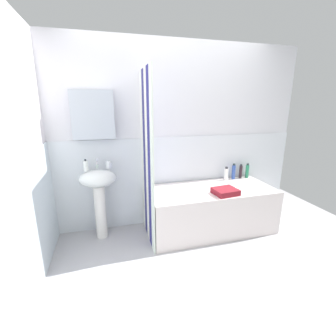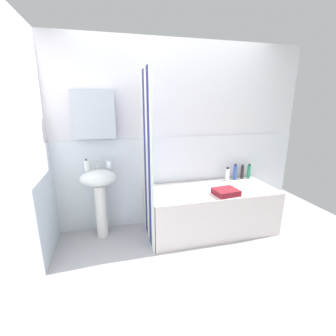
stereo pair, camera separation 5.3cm
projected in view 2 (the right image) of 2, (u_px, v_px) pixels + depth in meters
The scene contains 14 objects.
ground_plane at pixel (208, 280), 2.27m from camera, with size 4.80×5.60×0.04m, color #ACAAAE.
wall_back_tiled at pixel (170, 141), 3.13m from camera, with size 3.60×0.18×2.40m.
wall_left_tiled at pixel (20, 168), 1.92m from camera, with size 0.07×1.81×2.40m.
sink at pixel (99, 189), 2.83m from camera, with size 0.44×0.34×0.87m.
faucet at pixel (98, 163), 2.82m from camera, with size 0.03×0.12×0.12m.
soap_dispenser at pixel (87, 165), 2.72m from camera, with size 0.05×0.05×0.14m.
toothbrush_cup at pixel (109, 164), 2.86m from camera, with size 0.07×0.07×0.08m, color white.
bathtub at pixel (211, 209), 3.08m from camera, with size 1.62×0.73×0.57m, color silver.
shower_curtain at pixel (147, 160), 2.70m from camera, with size 0.01×0.73×2.00m.
conditioner_bottle at pixel (249, 171), 3.42m from camera, with size 0.05×0.05×0.22m.
shampoo_bottle at pixel (242, 172), 3.41m from camera, with size 0.04×0.04×0.21m.
lotion_bottle at pixel (235, 172), 3.36m from camera, with size 0.05×0.05×0.23m.
body_wash_bottle at pixel (227, 174), 3.32m from camera, with size 0.06×0.06×0.20m.
towel_folded at pixel (226, 192), 2.82m from camera, with size 0.28×0.24×0.07m, color maroon.
Camera 2 is at (-0.84, -1.75, 1.63)m, focal length 25.04 mm.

